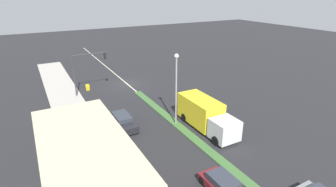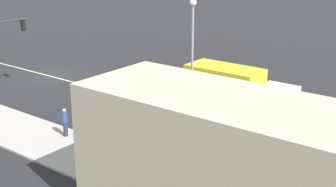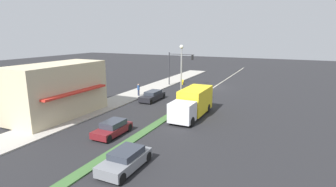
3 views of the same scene
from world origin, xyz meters
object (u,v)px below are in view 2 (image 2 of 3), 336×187
(pedestrian, at_px, (65,122))
(delivery_truck, at_px, (236,89))
(sedan_dark, at_px, (115,118))
(sedan_maroon, at_px, (335,157))
(street_lamp, at_px, (192,42))

(pedestrian, relative_size, delivery_truck, 0.23)
(sedan_dark, bearing_deg, sedan_maroon, 102.70)
(sedan_dark, xyz_separation_m, sedan_maroon, (-2.80, 12.42, -0.01))
(street_lamp, xyz_separation_m, sedan_dark, (5.00, -2.15, -4.16))
(street_lamp, xyz_separation_m, pedestrian, (7.90, -3.36, -3.77))
(street_lamp, bearing_deg, sedan_dark, -23.27)
(street_lamp, relative_size, sedan_maroon, 1.90)
(sedan_dark, bearing_deg, street_lamp, 156.73)
(delivery_truck, relative_size, sedan_dark, 1.68)
(pedestrian, distance_m, delivery_truck, 11.47)
(pedestrian, bearing_deg, street_lamp, 156.97)
(sedan_maroon, bearing_deg, delivery_truck, -118.19)
(street_lamp, relative_size, pedestrian, 4.37)
(street_lamp, distance_m, delivery_truck, 4.48)
(sedan_dark, height_order, sedan_maroon, sedan_dark)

